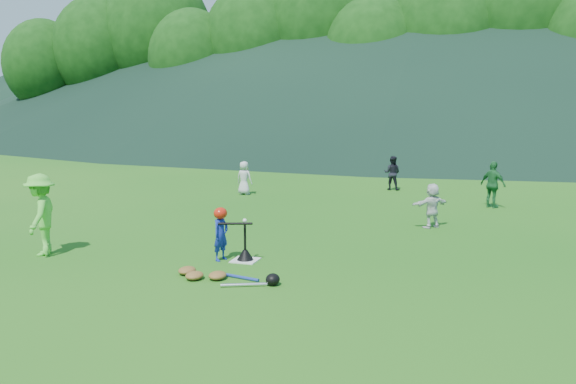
# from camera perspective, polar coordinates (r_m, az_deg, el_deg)

# --- Properties ---
(ground) EXTENTS (120.00, 120.00, 0.00)m
(ground) POSITION_cam_1_polar(r_m,az_deg,el_deg) (10.22, -4.36, -6.98)
(ground) COLOR #1B5C15
(ground) RESTS_ON ground
(home_plate) EXTENTS (0.45, 0.45, 0.02)m
(home_plate) POSITION_cam_1_polar(r_m,az_deg,el_deg) (10.22, -4.37, -6.92)
(home_plate) COLOR silver
(home_plate) RESTS_ON ground
(baseball) EXTENTS (0.08, 0.08, 0.08)m
(baseball) POSITION_cam_1_polar(r_m,az_deg,el_deg) (10.05, -4.41, -2.92)
(baseball) COLOR white
(baseball) RESTS_ON batting_tee
(batter_child) EXTENTS (0.31, 0.39, 0.94)m
(batter_child) POSITION_cam_1_polar(r_m,az_deg,el_deg) (10.19, -6.84, -4.33)
(batter_child) COLOR navy
(batter_child) RESTS_ON ground
(adult_coach) EXTENTS (0.93, 1.13, 1.53)m
(adult_coach) POSITION_cam_1_polar(r_m,az_deg,el_deg) (11.42, -23.81, -2.11)
(adult_coach) COLOR #5BD03D
(adult_coach) RESTS_ON ground
(fielder_a) EXTENTS (0.56, 0.41, 1.06)m
(fielder_a) POSITION_cam_1_polar(r_m,az_deg,el_deg) (17.88, -4.47, 1.43)
(fielder_a) COLOR silver
(fielder_a) RESTS_ON ground
(fielder_b) EXTENTS (0.60, 0.49, 1.14)m
(fielder_b) POSITION_cam_1_polar(r_m,az_deg,el_deg) (19.16, 10.54, 1.91)
(fielder_b) COLOR black
(fielder_b) RESTS_ON ground
(fielder_c) EXTENTS (0.80, 0.69, 1.28)m
(fielder_c) POSITION_cam_1_polar(r_m,az_deg,el_deg) (16.43, 20.10, 0.71)
(fielder_c) COLOR #1F6830
(fielder_c) RESTS_ON ground
(fielder_d) EXTENTS (0.91, 0.87, 1.03)m
(fielder_d) POSITION_cam_1_polar(r_m,az_deg,el_deg) (13.27, 14.43, -1.35)
(fielder_d) COLOR silver
(fielder_d) RESTS_ON ground
(batting_tee) EXTENTS (0.30, 0.30, 0.68)m
(batting_tee) POSITION_cam_1_polar(r_m,az_deg,el_deg) (10.19, -4.37, -6.28)
(batting_tee) COLOR black
(batting_tee) RESTS_ON home_plate
(batter_gear) EXTENTS (0.73, 0.26, 0.30)m
(batter_gear) POSITION_cam_1_polar(r_m,az_deg,el_deg) (10.10, -6.76, -2.24)
(batter_gear) COLOR red
(batter_gear) RESTS_ON ground
(equipment_pile) EXTENTS (1.80, 0.66, 0.19)m
(equipment_pile) POSITION_cam_1_polar(r_m,az_deg,el_deg) (9.17, -7.20, -8.41)
(equipment_pile) COLOR olive
(equipment_pile) RESTS_ON ground
(outfield_fence) EXTENTS (70.07, 0.08, 1.33)m
(outfield_fence) POSITION_cam_1_polar(r_m,az_deg,el_deg) (37.35, 12.23, 5.20)
(outfield_fence) COLOR gray
(outfield_fence) RESTS_ON ground
(tree_line) EXTENTS (70.04, 11.40, 14.82)m
(tree_line) POSITION_cam_1_polar(r_m,az_deg,el_deg) (43.43, 13.65, 15.52)
(tree_line) COLOR #382314
(tree_line) RESTS_ON ground
(distant_hills) EXTENTS (155.00, 140.00, 32.00)m
(distant_hills) POSITION_cam_1_polar(r_m,az_deg,el_deg) (92.44, 11.19, 15.96)
(distant_hills) COLOR black
(distant_hills) RESTS_ON ground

